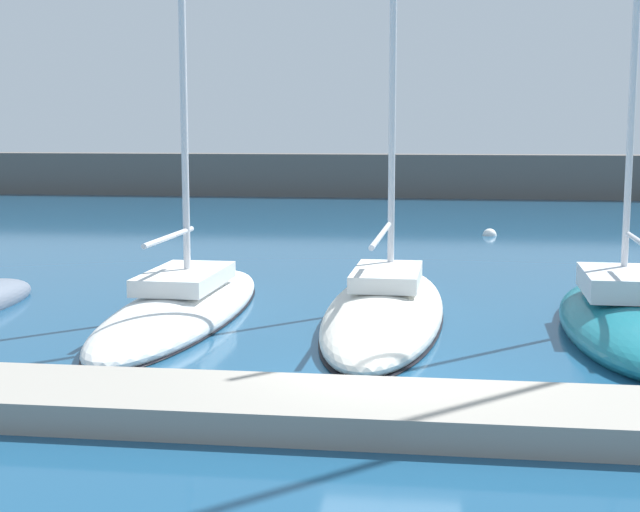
% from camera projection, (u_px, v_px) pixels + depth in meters
% --- Properties ---
extents(ground_plane, '(120.00, 120.00, 0.00)m').
position_uv_depth(ground_plane, '(390.00, 387.00, 15.10)').
color(ground_plane, navy).
extents(dock_pier, '(25.54, 2.13, 0.46)m').
position_uv_depth(dock_pier, '(382.00, 412.00, 13.07)').
color(dock_pier, gray).
rests_on(dock_pier, ground_plane).
extents(breakwater_seawall, '(108.00, 2.14, 2.63)m').
position_uv_depth(breakwater_seawall, '(428.00, 176.00, 55.56)').
color(breakwater_seawall, '#5B5651').
rests_on(breakwater_seawall, ground_plane).
extents(sailboat_white_second, '(2.67, 10.03, 15.32)m').
position_uv_depth(sailboat_white_second, '(183.00, 305.00, 20.55)').
color(sailboat_white_second, white).
rests_on(sailboat_white_second, ground_plane).
extents(sailboat_ivory_third, '(2.81, 10.32, 17.64)m').
position_uv_depth(sailboat_ivory_third, '(385.00, 307.00, 20.33)').
color(sailboat_ivory_third, silver).
rests_on(sailboat_ivory_third, ground_plane).
extents(sailboat_teal_fourth, '(3.03, 8.46, 13.09)m').
position_uv_depth(sailboat_teal_fourth, '(630.00, 318.00, 18.91)').
color(sailboat_teal_fourth, '#19707F').
rests_on(sailboat_teal_fourth, ground_plane).
extents(mooring_buoy_white, '(0.56, 0.56, 0.56)m').
position_uv_depth(mooring_buoy_white, '(490.00, 235.00, 36.12)').
color(mooring_buoy_white, white).
rests_on(mooring_buoy_white, ground_plane).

